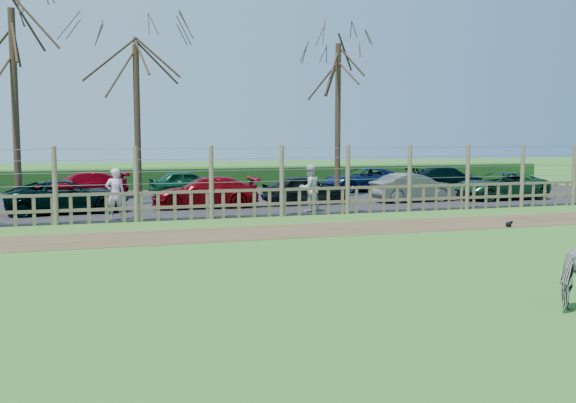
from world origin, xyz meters
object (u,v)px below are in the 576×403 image
object	(u,v)px
visitor_b	(310,188)
car_2	(67,196)
visitor_a	(115,194)
tree_mid	(136,86)
car_6	(500,186)
car_10	(188,183)
car_3	(206,192)
car_9	(80,186)
tree_right	(338,83)
crow	(509,224)
car_4	(305,189)
tree_left	(13,60)
car_12	(363,179)
car_13	(447,178)
car_5	(413,187)

from	to	relation	value
visitor_b	car_2	bearing A→B (deg)	-27.44
visitor_a	tree_mid	bearing A→B (deg)	-106.69
car_6	car_10	world-z (taller)	same
car_3	car_9	xyz separation A→B (m)	(-4.70, 5.00, 0.00)
tree_right	visitor_a	bearing A→B (deg)	-151.39
crow	car_6	xyz separation A→B (m)	(5.01, 7.47, 0.54)
car_4	tree_left	bearing A→B (deg)	80.10
crow	car_10	xyz separation A→B (m)	(-7.99, 13.05, 0.54)
crow	car_12	size ratio (longest dim) A/B	0.06
tree_right	visitor_b	distance (m)	7.53
tree_right	car_13	size ratio (longest dim) A/B	1.78
visitor_b	car_10	world-z (taller)	visitor_b
car_12	tree_right	bearing A→B (deg)	-47.08
visitor_b	car_13	size ratio (longest dim) A/B	0.42
tree_mid	car_2	bearing A→B (deg)	-137.73
visitor_b	car_10	size ratio (longest dim) A/B	0.49
tree_left	visitor_a	distance (m)	7.05
car_3	car_4	world-z (taller)	same
tree_left	car_10	bearing A→B (deg)	28.82
tree_left	visitor_a	xyz separation A→B (m)	(3.35, -4.03, -4.71)
car_3	visitor_b	bearing A→B (deg)	56.66
crow	visitor_a	bearing A→B (deg)	155.79
car_6	car_13	xyz separation A→B (m)	(0.52, 5.26, 0.00)
car_2	car_4	distance (m)	9.25
car_4	car_13	bearing A→B (deg)	-67.90
crow	car_12	world-z (taller)	car_12
car_12	car_6	bearing A→B (deg)	34.00
tree_right	car_5	bearing A→B (deg)	-52.86
visitor_a	car_6	size ratio (longest dim) A/B	0.40
car_6	car_9	distance (m)	18.60
crow	car_9	bearing A→B (deg)	134.45
visitor_b	car_13	distance (m)	12.48
visitor_a	car_10	distance (m)	8.63
visitor_a	visitor_b	world-z (taller)	same
crow	car_5	world-z (taller)	car_5
car_6	car_9	xyz separation A→B (m)	(-17.76, 5.53, 0.00)
visitor_a	car_6	bearing A→B (deg)	-176.09
visitor_a	car_2	xyz separation A→B (m)	(-1.59, 2.55, -0.26)
tree_mid	car_5	bearing A→B (deg)	-12.50
tree_right	tree_mid	bearing A→B (deg)	-176.82
visitor_a	car_4	world-z (taller)	visitor_a
car_4	car_9	distance (m)	10.11
tree_left	visitor_b	world-z (taller)	tree_left
tree_right	car_10	bearing A→B (deg)	160.58
car_3	car_13	bearing A→B (deg)	112.25
visitor_b	car_4	size ratio (longest dim) A/B	0.49
car_3	car_13	distance (m)	14.37
visitor_a	car_5	xyz separation A→B (m)	(12.42, 2.54, -0.26)
tree_left	car_13	bearing A→B (deg)	9.68
tree_mid	car_6	bearing A→B (deg)	-10.18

